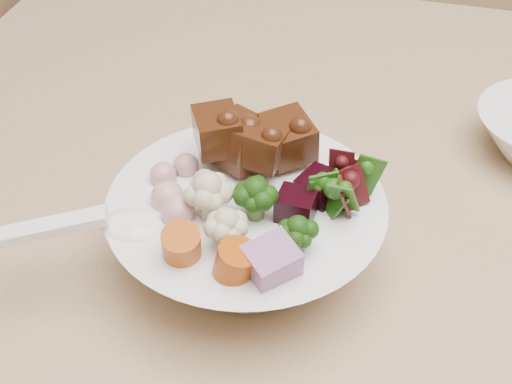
% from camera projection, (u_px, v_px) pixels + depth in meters
% --- Properties ---
extents(chair_far, '(0.37, 0.37, 0.79)m').
position_uv_depth(chair_far, '(471.00, 119.00, 1.40)').
color(chair_far, tan).
rests_on(chair_far, ground).
extents(food_bowl, '(0.23, 0.23, 0.13)m').
position_uv_depth(food_bowl, '(249.00, 226.00, 0.60)').
color(food_bowl, white).
rests_on(food_bowl, dining_table).
extents(soup_spoon, '(0.15, 0.07, 0.03)m').
position_uv_depth(soup_spoon, '(110.00, 227.00, 0.56)').
color(soup_spoon, white).
rests_on(soup_spoon, food_bowl).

